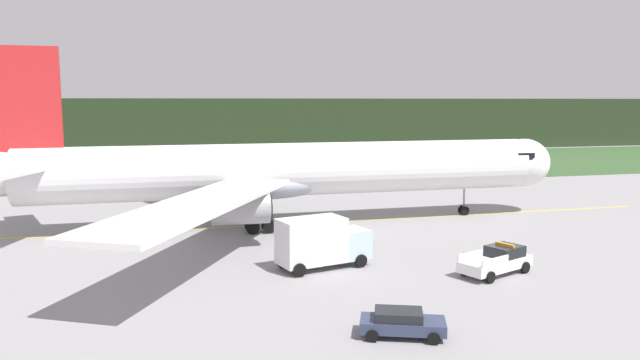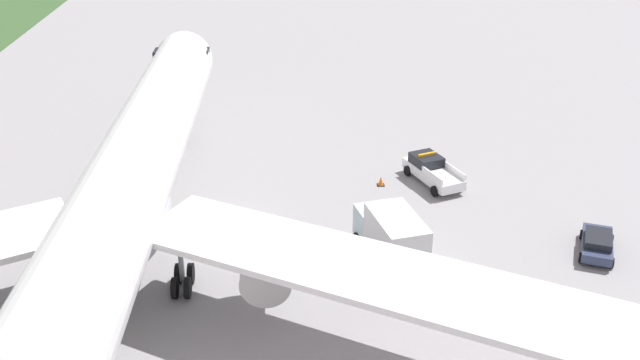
{
  "view_description": "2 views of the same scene",
  "coord_description": "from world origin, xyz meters",
  "px_view_note": "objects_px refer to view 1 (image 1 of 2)",
  "views": [
    {
      "loc": [
        -14.65,
        -48.2,
        11.27
      ],
      "look_at": [
        -0.8,
        5.55,
        3.94
      ],
      "focal_mm": 33.75,
      "sensor_mm": 36.0,
      "label": 1
    },
    {
      "loc": [
        -40.88,
        -4.43,
        23.19
      ],
      "look_at": [
        0.67,
        -5.82,
        2.92
      ],
      "focal_mm": 40.86,
      "sensor_mm": 36.0,
      "label": 2
    }
  ],
  "objects_px": {
    "catering_truck": "(321,242)",
    "staff_car": "(401,322)",
    "airliner": "(280,171)",
    "ops_pickup_truck": "(497,260)",
    "apron_cone": "(464,255)"
  },
  "relations": [
    {
      "from": "airliner",
      "to": "catering_truck",
      "type": "relative_size",
      "value": 8.22
    },
    {
      "from": "airliner",
      "to": "apron_cone",
      "type": "distance_m",
      "value": 19.18
    },
    {
      "from": "staff_car",
      "to": "apron_cone",
      "type": "xyz_separation_m",
      "value": [
        9.6,
        11.98,
        -0.37
      ]
    },
    {
      "from": "airliner",
      "to": "ops_pickup_truck",
      "type": "relative_size",
      "value": 9.62
    },
    {
      "from": "staff_car",
      "to": "airliner",
      "type": "bearing_deg",
      "value": 91.49
    },
    {
      "from": "airliner",
      "to": "catering_truck",
      "type": "bearing_deg",
      "value": -90.23
    },
    {
      "from": "ops_pickup_truck",
      "to": "apron_cone",
      "type": "relative_size",
      "value": 8.57
    },
    {
      "from": "catering_truck",
      "to": "staff_car",
      "type": "distance_m",
      "value": 12.62
    },
    {
      "from": "airliner",
      "to": "catering_truck",
      "type": "distance_m",
      "value": 15.24
    },
    {
      "from": "ops_pickup_truck",
      "to": "apron_cone",
      "type": "bearing_deg",
      "value": 97.31
    },
    {
      "from": "catering_truck",
      "to": "staff_car",
      "type": "relative_size",
      "value": 1.52
    },
    {
      "from": "airliner",
      "to": "ops_pickup_truck",
      "type": "bearing_deg",
      "value": -60.65
    },
    {
      "from": "ops_pickup_truck",
      "to": "staff_car",
      "type": "relative_size",
      "value": 1.3
    },
    {
      "from": "catering_truck",
      "to": "staff_car",
      "type": "bearing_deg",
      "value": -86.48
    },
    {
      "from": "airliner",
      "to": "apron_cone",
      "type": "relative_size",
      "value": 82.41
    }
  ]
}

